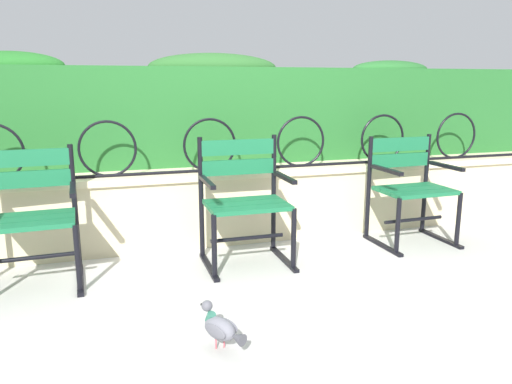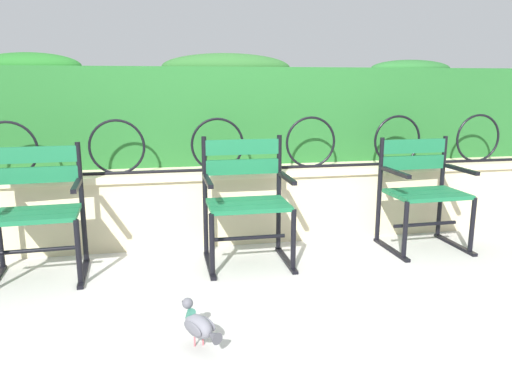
# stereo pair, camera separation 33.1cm
# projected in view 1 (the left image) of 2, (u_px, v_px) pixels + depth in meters

# --- Properties ---
(ground_plane) EXTENTS (60.00, 60.00, 0.00)m
(ground_plane) POSITION_uv_depth(u_px,v_px,m) (259.00, 272.00, 3.39)
(ground_plane) COLOR #B7B5AF
(stone_wall) EXTENTS (6.32, 0.41, 0.59)m
(stone_wall) POSITION_uv_depth(u_px,v_px,m) (231.00, 204.00, 4.06)
(stone_wall) COLOR beige
(stone_wall) RESTS_ON ground
(iron_arch_fence) EXTENTS (5.81, 0.02, 0.42)m
(iron_arch_fence) POSITION_uv_depth(u_px,v_px,m) (213.00, 148.00, 3.84)
(iron_arch_fence) COLOR black
(iron_arch_fence) RESTS_ON stone_wall
(hedge_row) EXTENTS (6.20, 0.46, 0.93)m
(hedge_row) POSITION_uv_depth(u_px,v_px,m) (217.00, 111.00, 4.27)
(hedge_row) COLOR #236028
(hedge_row) RESTS_ON stone_wall
(park_chair_left) EXTENTS (0.62, 0.55, 0.88)m
(park_chair_left) POSITION_uv_depth(u_px,v_px,m) (28.00, 214.00, 3.11)
(park_chair_left) COLOR #19663D
(park_chair_left) RESTS_ON ground
(park_chair_centre) EXTENTS (0.60, 0.52, 0.90)m
(park_chair_centre) POSITION_uv_depth(u_px,v_px,m) (244.00, 198.00, 3.51)
(park_chair_centre) COLOR #19663D
(park_chair_centre) RESTS_ON ground
(park_chair_right) EXTENTS (0.61, 0.53, 0.85)m
(park_chair_right) POSITION_uv_depth(u_px,v_px,m) (410.00, 186.00, 3.98)
(park_chair_right) COLOR #19663D
(park_chair_right) RESTS_ON ground
(pigeon_far_side) EXTENTS (0.20, 0.27, 0.22)m
(pigeon_far_side) POSITION_uv_depth(u_px,v_px,m) (220.00, 328.00, 2.40)
(pigeon_far_side) COLOR slate
(pigeon_far_side) RESTS_ON ground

